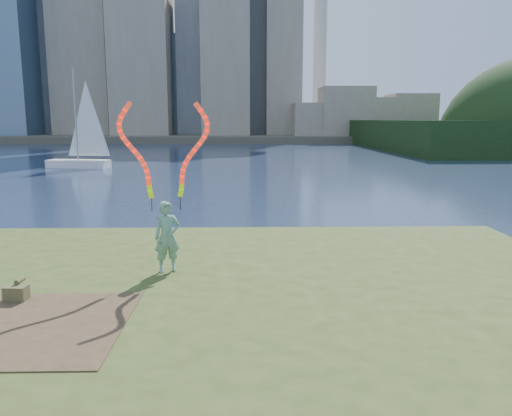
{
  "coord_description": "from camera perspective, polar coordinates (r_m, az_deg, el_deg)",
  "views": [
    {
      "loc": [
        1.32,
        -10.8,
        4.05
      ],
      "look_at": [
        1.61,
        1.0,
        1.96
      ],
      "focal_mm": 35.0,
      "sensor_mm": 36.0,
      "label": 1
    }
  ],
  "objects": [
    {
      "name": "woman_with_ribbons",
      "position": [
        10.8,
        -10.21,
        0.15
      ],
      "size": [
        1.9,
        0.74,
        3.94
      ],
      "rotation": [
        0.0,
        0.0,
        0.36
      ],
      "color": "#12663E",
      "rests_on": "grassy_knoll"
    },
    {
      "name": "dirt_patch",
      "position": [
        8.98,
        -24.96,
        -12.11
      ],
      "size": [
        3.2,
        3.0,
        0.02
      ],
      "primitive_type": "cube",
      "color": "#47331E",
      "rests_on": "grassy_knoll"
    },
    {
      "name": "far_shore",
      "position": [
        105.86,
        -2.11,
        8.17
      ],
      "size": [
        320.0,
        40.0,
        1.2
      ],
      "primitive_type": "cube",
      "color": "#4C4738",
      "rests_on": "ground"
    },
    {
      "name": "ground",
      "position": [
        11.61,
        -7.97,
        -10.49
      ],
      "size": [
        320.0,
        320.0,
        0.0
      ],
      "primitive_type": "plane",
      "color": "#1A2843",
      "rests_on": "ground"
    },
    {
      "name": "grassy_knoll",
      "position": [
        9.37,
        -9.65,
        -13.46
      ],
      "size": [
        20.0,
        18.0,
        0.8
      ],
      "color": "#384819",
      "rests_on": "ground"
    },
    {
      "name": "canvas_bag",
      "position": [
        10.19,
        -25.69,
        -8.69
      ],
      "size": [
        0.41,
        0.46,
        0.37
      ],
      "rotation": [
        0.0,
        0.0,
        -0.06
      ],
      "color": "#464724",
      "rests_on": "grassy_knoll"
    },
    {
      "name": "sailboat",
      "position": [
        45.29,
        -19.38,
        6.17
      ],
      "size": [
        5.59,
        2.49,
        8.38
      ],
      "rotation": [
        0.0,
        0.0,
        -0.16
      ],
      "color": "white",
      "rests_on": "ground"
    }
  ]
}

